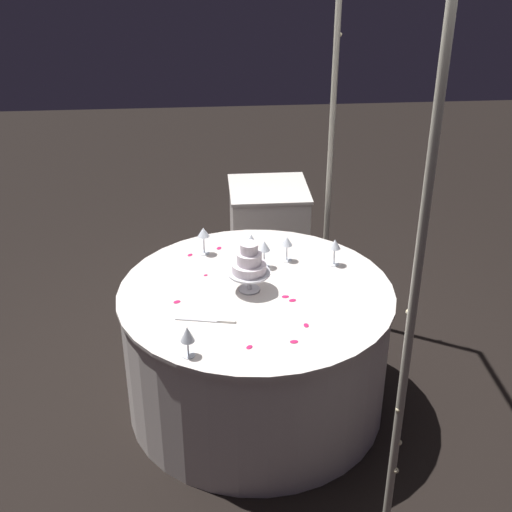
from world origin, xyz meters
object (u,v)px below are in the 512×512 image
at_px(wine_glass_3, 252,241).
at_px(wine_glass_5, 335,246).
at_px(wine_glass_1, 203,234).
at_px(wine_glass_2, 287,243).
at_px(cake_knife, 209,320).
at_px(side_table, 268,237).
at_px(wine_glass_0, 264,247).
at_px(decorative_arch, 368,136).
at_px(wine_glass_4, 187,335).
at_px(main_table, 256,349).
at_px(tiered_cake, 249,264).

distance_m(wine_glass_3, wine_glass_5, 0.46).
relative_size(wine_glass_1, wine_glass_2, 1.11).
bearing_deg(cake_knife, side_table, 164.51).
relative_size(side_table, wine_glass_0, 4.82).
bearing_deg(decorative_arch, side_table, -165.84).
relative_size(side_table, wine_glass_4, 4.98).
xyz_separation_m(side_table, cake_knife, (1.59, -0.44, 0.36)).
relative_size(wine_glass_3, wine_glass_4, 1.04).
height_order(wine_glass_0, cake_knife, wine_glass_0).
relative_size(decorative_arch, main_table, 1.73).
relative_size(tiered_cake, wine_glass_3, 1.70).
bearing_deg(main_table, side_table, 171.67).
distance_m(wine_glass_1, wine_glass_3, 0.28).
distance_m(main_table, wine_glass_1, 0.71).
height_order(decorative_arch, wine_glass_3, decorative_arch).
distance_m(wine_glass_5, cake_knife, 0.87).
bearing_deg(wine_glass_4, wine_glass_2, 147.44).
bearing_deg(main_table, wine_glass_2, 147.77).
bearing_deg(wine_glass_1, wine_glass_5, 75.32).
relative_size(wine_glass_2, cake_knife, 0.50).
bearing_deg(main_table, decorative_arch, 89.90).
height_order(main_table, wine_glass_0, wine_glass_0).
bearing_deg(wine_glass_5, tiered_cake, -64.03).
distance_m(wine_glass_0, wine_glass_4, 0.89).
relative_size(main_table, wine_glass_4, 9.39).
bearing_deg(wine_glass_2, wine_glass_4, -32.56).
bearing_deg(wine_glass_2, side_table, -179.81).
height_order(wine_glass_1, wine_glass_3, wine_glass_1).
distance_m(wine_glass_0, cake_knife, 0.61).
bearing_deg(side_table, wine_glass_0, -6.83).
bearing_deg(wine_glass_3, side_table, 169.09).
bearing_deg(cake_knife, wine_glass_4, -20.04).
distance_m(side_table, wine_glass_4, 1.99).
distance_m(wine_glass_2, wine_glass_3, 0.20).
xyz_separation_m(wine_glass_3, wine_glass_5, (0.09, 0.45, -0.00)).
bearing_deg(side_table, wine_glass_2, 0.19).
bearing_deg(main_table, wine_glass_5, 118.40).
bearing_deg(wine_glass_4, tiered_cake, 150.26).
height_order(main_table, wine_glass_4, wine_glass_4).
height_order(side_table, wine_glass_3, wine_glass_3).
relative_size(wine_glass_0, wine_glass_3, 0.99).
bearing_deg(wine_glass_3, wine_glass_4, -21.84).
height_order(wine_glass_5, cake_knife, wine_glass_5).
xyz_separation_m(tiered_cake, wine_glass_4, (0.54, -0.31, -0.04)).
relative_size(wine_glass_3, wine_glass_5, 1.04).
xyz_separation_m(wine_glass_4, wine_glass_5, (-0.78, 0.80, 0.01)).
xyz_separation_m(tiered_cake, wine_glass_0, (-0.24, 0.10, -0.03)).
bearing_deg(wine_glass_2, tiered_cake, -37.18).
height_order(wine_glass_0, wine_glass_5, wine_glass_0).
bearing_deg(wine_glass_0, wine_glass_1, -119.28).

